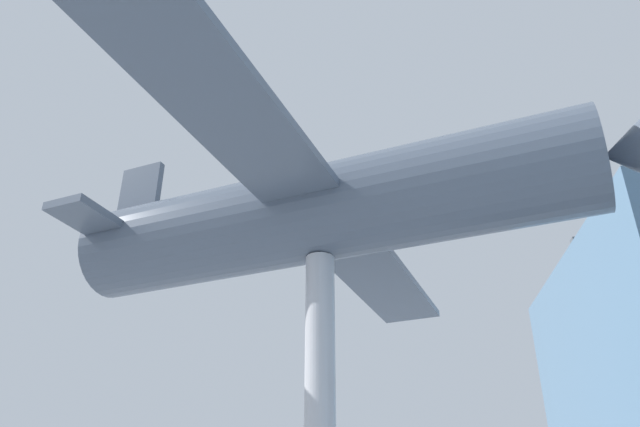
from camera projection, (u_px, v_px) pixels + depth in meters
The scene contains 1 object.
suspended_airplane at pixel (332, 211), 12.68m from camera, with size 13.93×12.23×3.27m.
Camera 1 is at (11.21, 0.89, 1.45)m, focal length 35.00 mm.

